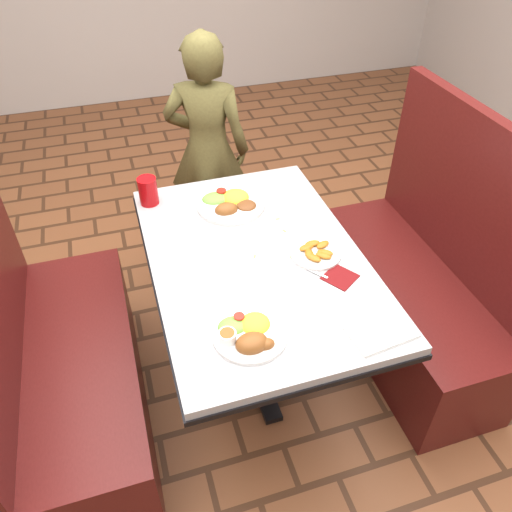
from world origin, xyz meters
name	(u,v)px	position (x,y,z in m)	size (l,w,h in m)	color
dining_table	(256,274)	(0.00, 0.00, 0.65)	(0.81, 1.21, 0.75)	#A7A9AB
booth_bench_left	(68,373)	(-0.80, 0.00, 0.33)	(0.47, 1.20, 1.17)	#4F1412
booth_bench_right	(415,291)	(0.80, 0.00, 0.33)	(0.47, 1.20, 1.17)	#4F1412
diner_person	(208,150)	(0.06, 1.08, 0.65)	(0.47, 0.31, 1.29)	brown
near_dinner_plate	(249,331)	(-0.14, -0.38, 0.78)	(0.25, 0.25, 0.08)	white
far_dinner_plate	(230,200)	(0.00, 0.36, 0.78)	(0.30, 0.30, 0.08)	white
plantain_plate	(316,252)	(0.22, -0.06, 0.76)	(0.20, 0.20, 0.03)	white
maroon_napkin	(340,277)	(0.26, -0.21, 0.75)	(0.11, 0.11, 0.00)	#5D0E0F
spoon_utensil	(312,271)	(0.17, -0.15, 0.76)	(0.01, 0.13, 0.00)	silver
red_tumbler	(148,191)	(-0.34, 0.49, 0.81)	(0.08, 0.08, 0.12)	#AE0B0E
paper_napkin	(379,329)	(0.27, -0.48, 0.76)	(0.21, 0.16, 0.01)	white
knife_utensil	(270,330)	(-0.07, -0.38, 0.76)	(0.01, 0.18, 0.00)	silver
fork_utensil	(272,326)	(-0.06, -0.37, 0.76)	(0.01, 0.13, 0.00)	silver
lettuce_shreds	(261,245)	(0.04, 0.06, 0.75)	(0.28, 0.32, 0.00)	#85B347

